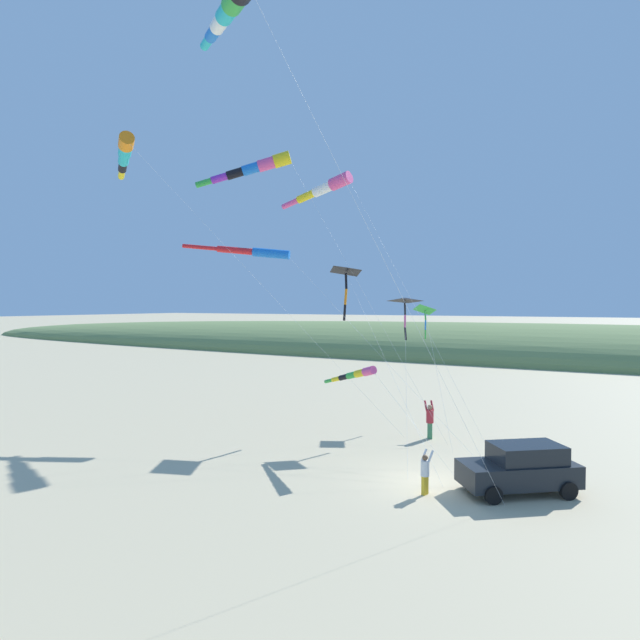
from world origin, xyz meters
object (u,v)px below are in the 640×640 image
at_px(parked_car, 521,468).
at_px(kite_windsock_purple_drifting, 230,8).
at_px(kite_windsock_white_trailing, 256,167).
at_px(kite_delta_orange_high_right, 346,272).
at_px(kite_windsock_blue_topmost, 125,153).
at_px(kite_delta_magenta_far_left, 405,301).
at_px(kite_windsock_teal_far_right, 355,375).
at_px(kite_windsock_yellow_midlevel, 252,252).
at_px(person_child_green_jacket, 425,471).
at_px(kite_windsock_long_streamer_right, 325,188).
at_px(cooler_box, 523,465).
at_px(person_adult_flyer, 430,418).
at_px(kite_delta_long_streamer_left, 425,310).

xyz_separation_m(parked_car, kite_windsock_purple_drifting, (-6.60, 8.48, 16.11)).
bearing_deg(kite_windsock_white_trailing, kite_delta_orange_high_right, -83.77).
xyz_separation_m(kite_windsock_white_trailing, kite_windsock_blue_topmost, (-4.68, 6.25, 0.58)).
relative_size(kite_windsock_white_trailing, kite_windsock_blue_topmost, 0.90).
distance_m(kite_windsock_blue_topmost, kite_delta_magenta_far_left, 18.87).
height_order(kite_windsock_teal_far_right, kite_delta_orange_high_right, kite_delta_orange_high_right).
height_order(kite_delta_orange_high_right, kite_windsock_yellow_midlevel, kite_windsock_yellow_midlevel).
relative_size(person_child_green_jacket, kite_windsock_yellow_midlevel, 0.08).
height_order(person_child_green_jacket, kite_windsock_long_streamer_right, kite_windsock_long_streamer_right).
bearing_deg(cooler_box, person_adult_flyer, 56.94).
bearing_deg(kite_windsock_purple_drifting, cooler_box, -40.49).
bearing_deg(person_adult_flyer, kite_delta_magenta_far_left, 60.85).
bearing_deg(kite_windsock_yellow_midlevel, kite_windsock_long_streamer_right, -46.25).
height_order(person_child_green_jacket, kite_windsock_white_trailing, kite_windsock_white_trailing).
distance_m(kite_delta_orange_high_right, kite_delta_magenta_far_left, 3.88).
distance_m(kite_windsock_teal_far_right, kite_windsock_yellow_midlevel, 12.46).
bearing_deg(parked_car, kite_delta_orange_high_right, 57.01).
relative_size(kite_windsock_white_trailing, kite_windsock_teal_far_right, 2.22).
bearing_deg(kite_delta_orange_high_right, parked_car, -122.99).
height_order(cooler_box, kite_windsock_white_trailing, kite_windsock_white_trailing).
bearing_deg(cooler_box, parked_car, -174.16).
relative_size(kite_windsock_purple_drifting, kite_windsock_yellow_midlevel, 0.89).
bearing_deg(kite_delta_orange_high_right, person_adult_flyer, -96.43).
xyz_separation_m(kite_windsock_blue_topmost, kite_delta_magenta_far_left, (5.72, -15.62, -8.91)).
distance_m(cooler_box, kite_windsock_long_streamer_right, 20.50).
height_order(person_adult_flyer, kite_delta_magenta_far_left, kite_delta_magenta_far_left).
height_order(person_adult_flyer, kite_windsock_long_streamer_right, kite_windsock_long_streamer_right).
bearing_deg(person_adult_flyer, kite_windsock_yellow_midlevel, 90.68).
relative_size(person_child_green_jacket, kite_windsock_blue_topmost, 0.09).
height_order(kite_windsock_white_trailing, kite_windsock_purple_drifting, kite_windsock_purple_drifting).
xyz_separation_m(person_child_green_jacket, kite_windsock_long_streamer_right, (11.30, 10.24, 13.74)).
bearing_deg(kite_delta_long_streamer_left, kite_delta_orange_high_right, 138.25).
distance_m(parked_car, person_child_green_jacket, 3.64).
height_order(cooler_box, kite_delta_orange_high_right, kite_delta_orange_high_right).
xyz_separation_m(kite_windsock_long_streamer_right, kite_windsock_purple_drifting, (-16.02, -4.87, 2.42)).
bearing_deg(kite_windsock_blue_topmost, kite_windsock_white_trailing, -53.19).
xyz_separation_m(cooler_box, kite_delta_long_streamer_left, (7.85, 6.74, 6.54)).
bearing_deg(kite_windsock_long_streamer_right, person_adult_flyer, -111.48).
distance_m(kite_delta_orange_high_right, kite_windsock_yellow_midlevel, 6.39).
height_order(cooler_box, kite_delta_magenta_far_left, kite_delta_magenta_far_left).
relative_size(cooler_box, kite_delta_orange_high_right, 0.07).
relative_size(person_child_green_jacket, kite_delta_magenta_far_left, 0.19).
distance_m(person_adult_flyer, kite_delta_orange_high_right, 9.52).
xyz_separation_m(kite_windsock_long_streamer_right, kite_windsock_blue_topmost, (-7.88, 9.40, 1.57)).
height_order(kite_windsock_long_streamer_right, kite_windsock_blue_topmost, kite_windsock_blue_topmost).
distance_m(kite_windsock_teal_far_right, kite_windsock_blue_topmost, 19.69).
height_order(kite_windsock_white_trailing, kite_windsock_teal_far_right, kite_windsock_white_trailing).
distance_m(kite_windsock_teal_far_right, kite_delta_orange_high_right, 8.31).
height_order(person_child_green_jacket, kite_delta_long_streamer_left, kite_delta_long_streamer_left).
bearing_deg(kite_delta_long_streamer_left, kite_windsock_blue_topmost, 120.58).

